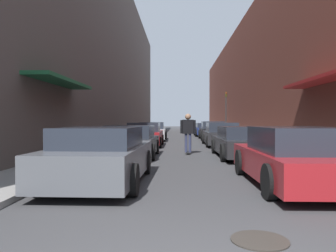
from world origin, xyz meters
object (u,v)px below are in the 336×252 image
object	(u,v)px
parked_car_right_2	(221,135)
skateboarder	(188,129)
parked_car_right_4	(205,130)
parked_car_right_0	(295,157)
parked_car_left_1	(131,142)
parked_car_right_1	(242,142)
parked_car_right_3	(212,131)
parked_car_left_2	(145,135)
manhole_cover	(260,240)
parked_car_left_3	(152,132)
traffic_light	(226,109)
parked_car_left_0	(102,156)

from	to	relation	value
parked_car_right_2	skateboarder	size ratio (longest dim) A/B	2.68
parked_car_right_4	parked_car_right_0	bearing A→B (deg)	-89.82
parked_car_right_4	parked_car_left_1	bearing A→B (deg)	-103.97
parked_car_right_1	skateboarder	world-z (taller)	skateboarder
parked_car_right_3	parked_car_left_2	bearing A→B (deg)	-124.59
parked_car_right_4	manhole_cover	xyz separation A→B (m)	(-1.56, -26.91, -0.61)
parked_car_right_3	parked_car_right_4	xyz separation A→B (m)	(-0.11, 5.63, -0.06)
parked_car_left_1	parked_car_right_3	size ratio (longest dim) A/B	0.90
parked_car_left_2	parked_car_right_4	world-z (taller)	parked_car_left_2
parked_car_left_2	parked_car_right_0	size ratio (longest dim) A/B	0.93
parked_car_right_3	parked_car_right_2	bearing A→B (deg)	-91.22
parked_car_left_1	skateboarder	bearing A→B (deg)	28.17
parked_car_right_1	parked_car_right_4	world-z (taller)	parked_car_right_4
parked_car_right_0	manhole_cover	world-z (taller)	parked_car_right_0
parked_car_left_3	parked_car_right_1	xyz separation A→B (m)	(4.43, -11.19, -0.05)
parked_car_right_0	parked_car_right_4	xyz separation A→B (m)	(-0.07, 23.49, -0.02)
parked_car_left_1	parked_car_right_0	size ratio (longest dim) A/B	0.88
parked_car_right_0	manhole_cover	bearing A→B (deg)	-115.52
parked_car_right_0	skateboarder	bearing A→B (deg)	107.40
parked_car_right_3	manhole_cover	world-z (taller)	parked_car_right_3
parked_car_right_1	skateboarder	distance (m)	2.51
parked_car_left_3	manhole_cover	distance (m)	20.47
parked_car_left_3	skateboarder	distance (m)	10.18
parked_car_right_4	traffic_light	world-z (taller)	traffic_light
parked_car_left_3	skateboarder	size ratio (longest dim) A/B	2.74
parked_car_left_1	parked_car_right_0	bearing A→B (deg)	-51.61
parked_car_right_2	parked_car_left_2	bearing A→B (deg)	-172.99
parked_car_left_0	parked_car_left_3	world-z (taller)	parked_car_left_3
parked_car_left_1	traffic_light	world-z (taller)	traffic_light
parked_car_left_3	skateboarder	world-z (taller)	skateboarder
parked_car_left_0	parked_car_right_0	bearing A→B (deg)	-1.76
parked_car_right_1	manhole_cover	xyz separation A→B (m)	(-1.56, -9.06, -0.59)
parked_car_left_2	parked_car_right_2	xyz separation A→B (m)	(4.42, 0.54, 0.00)
parked_car_left_2	parked_car_right_1	distance (m)	7.15
parked_car_left_2	traffic_light	size ratio (longest dim) A/B	1.10
parked_car_left_1	parked_car_left_2	xyz separation A→B (m)	(-0.01, 5.58, 0.03)
parked_car_right_0	traffic_light	size ratio (longest dim) A/B	1.18
parked_car_left_0	parked_car_left_3	size ratio (longest dim) A/B	0.91
manhole_cover	traffic_light	bearing A→B (deg)	82.55
parked_car_left_0	parked_car_right_4	xyz separation A→B (m)	(4.32, 23.36, -0.02)
parked_car_right_0	parked_car_right_3	world-z (taller)	parked_car_right_3
parked_car_right_1	parked_car_right_3	xyz separation A→B (m)	(0.12, 12.22, 0.08)
parked_car_right_4	skateboarder	size ratio (longest dim) A/B	2.60
skateboarder	parked_car_right_1	bearing A→B (deg)	-31.54
manhole_cover	traffic_light	size ratio (longest dim) A/B	0.18
parked_car_left_0	skateboarder	xyz separation A→B (m)	(2.22, 6.80, 0.45)
parked_car_left_1	parked_car_right_4	xyz separation A→B (m)	(4.43, 17.81, 0.00)
parked_car_right_2	manhole_cover	xyz separation A→B (m)	(-1.55, -15.22, -0.63)
parked_car_left_0	traffic_light	world-z (taller)	traffic_light
parked_car_left_1	parked_car_right_4	bearing A→B (deg)	76.03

